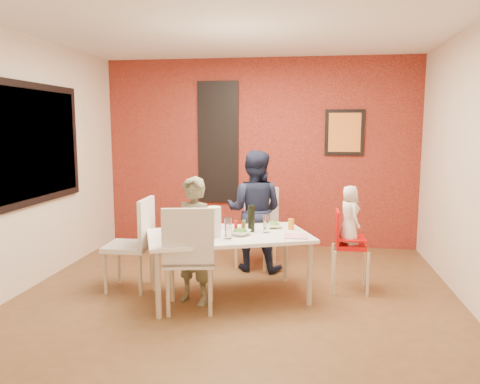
# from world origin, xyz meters

# --- Properties ---
(ground) EXTENTS (4.50, 4.50, 0.00)m
(ground) POSITION_xyz_m (0.00, 0.00, 0.00)
(ground) COLOR brown
(ground) RESTS_ON ground
(ceiling) EXTENTS (4.50, 4.50, 0.02)m
(ceiling) POSITION_xyz_m (0.00, 0.00, 2.70)
(ceiling) COLOR white
(ceiling) RESTS_ON wall_back
(wall_back) EXTENTS (4.50, 0.02, 2.70)m
(wall_back) POSITION_xyz_m (0.00, 2.25, 1.35)
(wall_back) COLOR beige
(wall_back) RESTS_ON ground
(wall_front) EXTENTS (4.50, 0.02, 2.70)m
(wall_front) POSITION_xyz_m (0.00, -2.25, 1.35)
(wall_front) COLOR beige
(wall_front) RESTS_ON ground
(wall_left) EXTENTS (0.02, 4.50, 2.70)m
(wall_left) POSITION_xyz_m (-2.25, 0.00, 1.35)
(wall_left) COLOR beige
(wall_left) RESTS_ON ground
(wall_right) EXTENTS (0.02, 4.50, 2.70)m
(wall_right) POSITION_xyz_m (2.25, 0.00, 1.35)
(wall_right) COLOR beige
(wall_right) RESTS_ON ground
(brick_accent_wall) EXTENTS (4.50, 0.02, 2.70)m
(brick_accent_wall) POSITION_xyz_m (0.00, 2.23, 1.35)
(brick_accent_wall) COLOR maroon
(brick_accent_wall) RESTS_ON ground
(picture_window_frame) EXTENTS (0.05, 1.70, 1.30)m
(picture_window_frame) POSITION_xyz_m (-2.22, 0.20, 1.55)
(picture_window_frame) COLOR black
(picture_window_frame) RESTS_ON wall_left
(picture_window_pane) EXTENTS (0.02, 1.55, 1.15)m
(picture_window_pane) POSITION_xyz_m (-2.21, 0.20, 1.55)
(picture_window_pane) COLOR black
(picture_window_pane) RESTS_ON wall_left
(glassblock_strip) EXTENTS (0.55, 0.03, 1.70)m
(glassblock_strip) POSITION_xyz_m (-0.60, 2.21, 1.50)
(glassblock_strip) COLOR silver
(glassblock_strip) RESTS_ON wall_back
(glassblock_surround) EXTENTS (0.60, 0.03, 1.76)m
(glassblock_surround) POSITION_xyz_m (-0.60, 2.21, 1.50)
(glassblock_surround) COLOR black
(glassblock_surround) RESTS_ON wall_back
(art_print_frame) EXTENTS (0.54, 0.03, 0.64)m
(art_print_frame) POSITION_xyz_m (1.20, 2.21, 1.65)
(art_print_frame) COLOR black
(art_print_frame) RESTS_ON wall_back
(art_print_canvas) EXTENTS (0.44, 0.01, 0.54)m
(art_print_canvas) POSITION_xyz_m (1.20, 2.19, 1.65)
(art_print_canvas) COLOR orange
(art_print_canvas) RESTS_ON wall_back
(dining_table) EXTENTS (1.80, 1.39, 0.66)m
(dining_table) POSITION_xyz_m (-0.07, 0.00, 0.60)
(dining_table) COLOR white
(dining_table) RESTS_ON ground
(chair_near) EXTENTS (0.55, 0.55, 1.02)m
(chair_near) POSITION_xyz_m (-0.37, -0.43, 0.57)
(chair_near) COLOR beige
(chair_near) RESTS_ON ground
(chair_far) EXTENTS (0.55, 0.55, 0.98)m
(chair_far) POSITION_xyz_m (0.10, 1.24, 0.55)
(chair_far) COLOR white
(chair_far) RESTS_ON ground
(chair_left) EXTENTS (0.47, 0.47, 0.99)m
(chair_left) POSITION_xyz_m (-1.09, 0.10, 0.55)
(chair_left) COLOR silver
(chair_left) RESTS_ON ground
(high_chair) EXTENTS (0.37, 0.37, 0.86)m
(high_chair) POSITION_xyz_m (1.12, 0.40, 0.52)
(high_chair) COLOR red
(high_chair) RESTS_ON ground
(child_near) EXTENTS (0.54, 0.45, 1.25)m
(child_near) POSITION_xyz_m (-0.39, -0.18, 0.63)
(child_near) COLOR brown
(child_near) RESTS_ON ground
(child_far) EXTENTS (0.77, 0.64, 1.45)m
(child_far) POSITION_xyz_m (0.07, 0.99, 0.73)
(child_far) COLOR #161B32
(child_far) RESTS_ON ground
(toddler) EXTENTS (0.29, 0.35, 0.62)m
(toddler) POSITION_xyz_m (1.14, 0.40, 0.82)
(toddler) COLOR white
(toddler) RESTS_ON high_chair
(plate_near_left) EXTENTS (0.31, 0.31, 0.01)m
(plate_near_left) POSITION_xyz_m (-0.32, -0.40, 0.67)
(plate_near_left) COLOR white
(plate_near_left) RESTS_ON dining_table
(plate_far_mid) EXTENTS (0.20, 0.20, 0.01)m
(plate_far_mid) POSITION_xyz_m (-0.18, 0.34, 0.67)
(plate_far_mid) COLOR white
(plate_far_mid) RESTS_ON dining_table
(plate_near_right) EXTENTS (0.24, 0.24, 0.01)m
(plate_near_right) POSITION_xyz_m (0.60, -0.02, 0.67)
(plate_near_right) COLOR white
(plate_near_right) RESTS_ON dining_table
(plate_far_left) EXTENTS (0.20, 0.20, 0.01)m
(plate_far_left) POSITION_xyz_m (-0.69, 0.12, 0.67)
(plate_far_left) COLOR white
(plate_far_left) RESTS_ON dining_table
(salad_bowl_a) EXTENTS (0.26, 0.26, 0.05)m
(salad_bowl_a) POSITION_xyz_m (0.05, -0.03, 0.69)
(salad_bowl_a) COLOR white
(salad_bowl_a) RESTS_ON dining_table
(salad_bowl_b) EXTENTS (0.24, 0.24, 0.05)m
(salad_bowl_b) POSITION_xyz_m (0.35, 0.36, 0.69)
(salad_bowl_b) COLOR white
(salad_bowl_b) RESTS_ON dining_table
(wine_bottle) EXTENTS (0.07, 0.07, 0.27)m
(wine_bottle) POSITION_xyz_m (0.14, 0.15, 0.80)
(wine_bottle) COLOR black
(wine_bottle) RESTS_ON dining_table
(wine_glass_a) EXTENTS (0.07, 0.07, 0.20)m
(wine_glass_a) POSITION_xyz_m (-0.05, -0.18, 0.76)
(wine_glass_a) COLOR silver
(wine_glass_a) RESTS_ON dining_table
(wine_glass_b) EXTENTS (0.07, 0.07, 0.19)m
(wine_glass_b) POSITION_xyz_m (0.29, 0.13, 0.76)
(wine_glass_b) COLOR white
(wine_glass_b) RESTS_ON dining_table
(paper_towel_roll) EXTENTS (0.13, 0.13, 0.30)m
(paper_towel_roll) POSITION_xyz_m (-0.19, -0.13, 0.81)
(paper_towel_roll) COLOR white
(paper_towel_roll) RESTS_ON dining_table
(condiment_red) EXTENTS (0.04, 0.04, 0.14)m
(condiment_red) POSITION_xyz_m (-0.00, 0.02, 0.73)
(condiment_red) COLOR red
(condiment_red) RESTS_ON dining_table
(condiment_green) EXTENTS (0.03, 0.03, 0.13)m
(condiment_green) POSITION_xyz_m (0.07, 0.08, 0.73)
(condiment_green) COLOR #337928
(condiment_green) RESTS_ON dining_table
(condiment_brown) EXTENTS (0.03, 0.03, 0.13)m
(condiment_brown) POSITION_xyz_m (0.07, 0.05, 0.73)
(condiment_brown) COLOR brown
(condiment_brown) RESTS_ON dining_table
(sippy_cup) EXTENTS (0.06, 0.06, 0.11)m
(sippy_cup) POSITION_xyz_m (0.54, 0.30, 0.72)
(sippy_cup) COLOR orange
(sippy_cup) RESTS_ON dining_table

